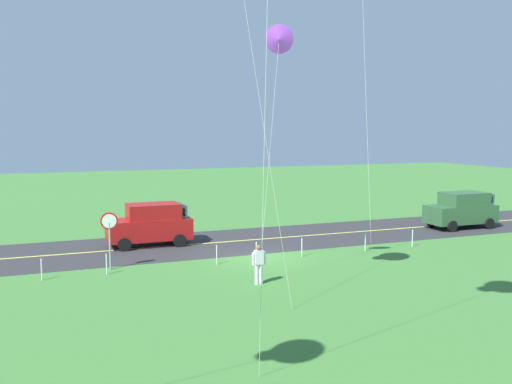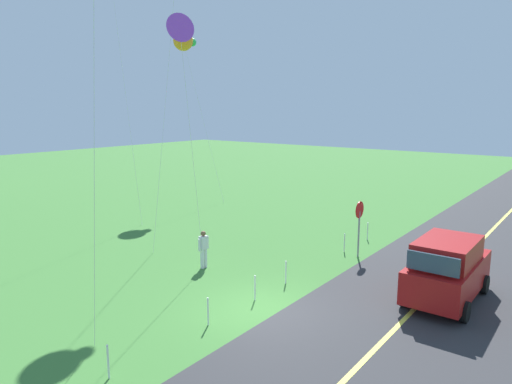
% 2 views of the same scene
% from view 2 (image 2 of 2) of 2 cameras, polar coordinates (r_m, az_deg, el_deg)
% --- Properties ---
extents(ground_plane, '(120.00, 120.00, 0.10)m').
position_cam_2_polar(ground_plane, '(15.82, 0.81, -14.60)').
color(ground_plane, '#3D7533').
extents(asphalt_road, '(120.00, 7.00, 0.00)m').
position_cam_2_polar(asphalt_road, '(14.05, 14.74, -18.14)').
color(asphalt_road, '#2D2D30').
rests_on(asphalt_road, ground).
extents(road_centre_stripe, '(120.00, 0.16, 0.00)m').
position_cam_2_polar(road_centre_stripe, '(14.04, 14.74, -18.12)').
color(road_centre_stripe, '#E5E04C').
rests_on(road_centre_stripe, asphalt_road).
extents(car_suv_foreground, '(4.40, 2.12, 2.24)m').
position_cam_2_polar(car_suv_foreground, '(17.41, 22.63, -8.78)').
color(car_suv_foreground, maroon).
rests_on(car_suv_foreground, ground).
extents(stop_sign, '(0.76, 0.08, 2.56)m').
position_cam_2_polar(stop_sign, '(21.02, 12.68, -3.16)').
color(stop_sign, gray).
rests_on(stop_sign, ground).
extents(person_adult_near, '(0.58, 0.22, 1.60)m').
position_cam_2_polar(person_adult_near, '(19.47, -6.52, -6.91)').
color(person_adult_near, silver).
rests_on(person_adult_near, ground).
extents(kite_red_low, '(1.29, 0.78, 10.14)m').
position_cam_2_polar(kite_red_low, '(18.56, -9.42, 19.30)').
color(kite_red_low, silver).
rests_on(kite_red_low, ground).
extents(kite_blue_mid, '(1.90, 4.07, 12.01)m').
position_cam_2_polar(kite_blue_mid, '(34.62, -8.94, 18.02)').
color(kite_blue_mid, silver).
rests_on(kite_blue_mid, ground).
extents(fence_post_1, '(0.05, 0.05, 0.90)m').
position_cam_2_polar(fence_post_1, '(12.65, -17.86, -19.40)').
color(fence_post_1, silver).
rests_on(fence_post_1, ground).
extents(fence_post_2, '(0.05, 0.05, 0.90)m').
position_cam_2_polar(fence_post_2, '(14.71, -5.97, -14.52)').
color(fence_post_2, silver).
rests_on(fence_post_2, ground).
extents(fence_post_3, '(0.05, 0.05, 0.90)m').
position_cam_2_polar(fence_post_3, '(16.37, -0.14, -11.80)').
color(fence_post_3, silver).
rests_on(fence_post_3, ground).
extents(fence_post_4, '(0.05, 0.05, 0.90)m').
position_cam_2_polar(fence_post_4, '(17.85, 3.72, -9.90)').
color(fence_post_4, silver).
rests_on(fence_post_4, ground).
extents(fence_post_5, '(0.05, 0.05, 0.90)m').
position_cam_2_polar(fence_post_5, '(21.91, 10.90, -6.20)').
color(fence_post_5, silver).
rests_on(fence_post_5, ground).
extents(fence_post_6, '(0.05, 0.05, 0.90)m').
position_cam_2_polar(fence_post_6, '(24.18, 13.66, -4.73)').
color(fence_post_6, silver).
rests_on(fence_post_6, ground).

